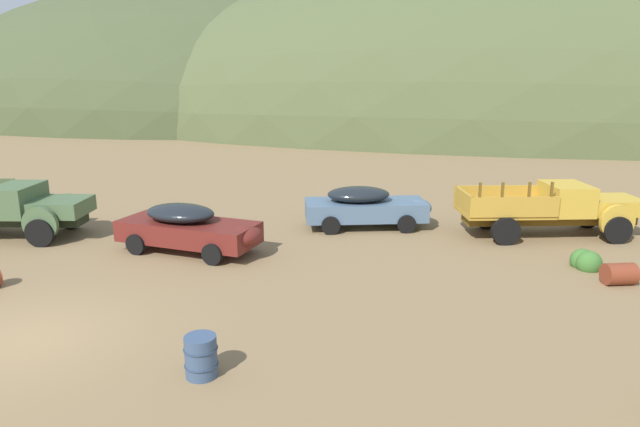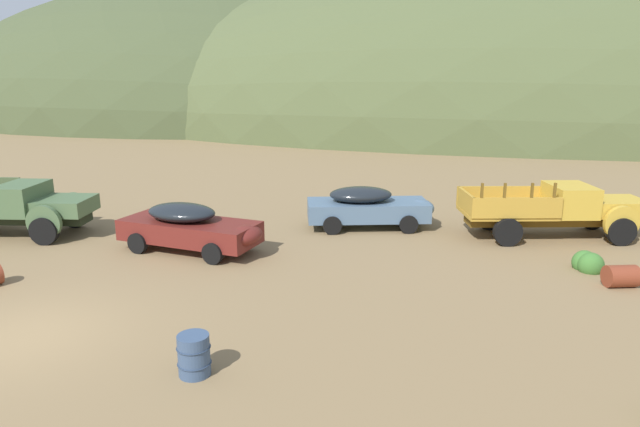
{
  "view_description": "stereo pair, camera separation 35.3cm",
  "coord_description": "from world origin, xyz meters",
  "px_view_note": "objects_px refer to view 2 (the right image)",
  "views": [
    {
      "loc": [
        7.85,
        -10.33,
        5.71
      ],
      "look_at": [
        5.75,
        6.24,
        1.49
      ],
      "focal_mm": 31.36,
      "sensor_mm": 36.0,
      "label": 1
    },
    {
      "loc": [
        8.2,
        -10.28,
        5.71
      ],
      "look_at": [
        5.75,
        6.24,
        1.49
      ],
      "focal_mm": 31.36,
      "sensor_mm": 36.0,
      "label": 2
    }
  ],
  "objects_px": {
    "car_oxblood": "(193,227)",
    "car_chalk_blue": "(371,206)",
    "oil_drum_by_truck": "(194,355)",
    "truck_weathered_green": "(19,208)",
    "truck_faded_yellow": "(565,210)",
    "oil_drum_tipped": "(621,276)"
  },
  "relations": [
    {
      "from": "oil_drum_by_truck",
      "to": "oil_drum_tipped",
      "type": "distance_m",
      "value": 11.64
    },
    {
      "from": "car_oxblood",
      "to": "oil_drum_tipped",
      "type": "bearing_deg",
      "value": 7.79
    },
    {
      "from": "oil_drum_by_truck",
      "to": "oil_drum_tipped",
      "type": "xyz_separation_m",
      "value": [
        9.9,
        6.13,
        -0.11
      ]
    },
    {
      "from": "truck_weathered_green",
      "to": "car_oxblood",
      "type": "relative_size",
      "value": 1.2
    },
    {
      "from": "car_oxblood",
      "to": "car_chalk_blue",
      "type": "relative_size",
      "value": 1.02
    },
    {
      "from": "car_oxblood",
      "to": "car_chalk_blue",
      "type": "bearing_deg",
      "value": 47.67
    },
    {
      "from": "car_oxblood",
      "to": "truck_faded_yellow",
      "type": "height_order",
      "value": "truck_faded_yellow"
    },
    {
      "from": "truck_faded_yellow",
      "to": "oil_drum_by_truck",
      "type": "distance_m",
      "value": 14.6
    },
    {
      "from": "oil_drum_tipped",
      "to": "car_chalk_blue",
      "type": "bearing_deg",
      "value": 144.55
    },
    {
      "from": "truck_faded_yellow",
      "to": "truck_weathered_green",
      "type": "bearing_deg",
      "value": 178.29
    },
    {
      "from": "truck_weathered_green",
      "to": "car_chalk_blue",
      "type": "bearing_deg",
      "value": 7.71
    },
    {
      "from": "truck_faded_yellow",
      "to": "oil_drum_by_truck",
      "type": "height_order",
      "value": "truck_faded_yellow"
    },
    {
      "from": "car_oxblood",
      "to": "truck_faded_yellow",
      "type": "distance_m",
      "value": 12.96
    },
    {
      "from": "car_chalk_blue",
      "to": "oil_drum_by_truck",
      "type": "xyz_separation_m",
      "value": [
        -2.76,
        -11.21,
        -0.4
      ]
    },
    {
      "from": "car_oxblood",
      "to": "oil_drum_by_truck",
      "type": "distance_m",
      "value": 7.98
    },
    {
      "from": "car_chalk_blue",
      "to": "oil_drum_tipped",
      "type": "relative_size",
      "value": 5.32
    },
    {
      "from": "truck_weathered_green",
      "to": "truck_faded_yellow",
      "type": "bearing_deg",
      "value": 2.41
    },
    {
      "from": "car_oxblood",
      "to": "oil_drum_by_truck",
      "type": "bearing_deg",
      "value": -55.46
    },
    {
      "from": "truck_weathered_green",
      "to": "oil_drum_by_truck",
      "type": "height_order",
      "value": "truck_weathered_green"
    },
    {
      "from": "oil_drum_by_truck",
      "to": "truck_weathered_green",
      "type": "bearing_deg",
      "value": 139.25
    },
    {
      "from": "truck_weathered_green",
      "to": "car_oxblood",
      "type": "xyz_separation_m",
      "value": [
        6.85,
        -0.9,
        -0.2
      ]
    },
    {
      "from": "car_oxblood",
      "to": "oil_drum_tipped",
      "type": "relative_size",
      "value": 5.43
    }
  ]
}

